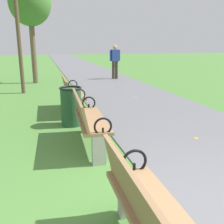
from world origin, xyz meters
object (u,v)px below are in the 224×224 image
object	(u,v)px
pedestrian_walking	(115,60)
trash_bin	(71,106)
park_bench_1	(154,221)
park_bench_2	(88,119)
tree_2	(30,3)
park_bench_3	(72,93)

from	to	relation	value
pedestrian_walking	trash_bin	size ratio (longest dim) A/B	1.93
park_bench_1	park_bench_2	bearing A→B (deg)	90.00
pedestrian_walking	park_bench_2	bearing A→B (deg)	-108.87
park_bench_1	trash_bin	xyz separation A→B (m)	(-0.15, 3.99, -0.06)
tree_2	pedestrian_walking	xyz separation A→B (m)	(3.78, 0.28, -2.41)
park_bench_2	trash_bin	size ratio (longest dim) A/B	1.93
park_bench_3	park_bench_1	bearing A→B (deg)	-90.00
park_bench_2	pedestrian_walking	xyz separation A→B (m)	(2.80, 8.18, 0.44)
park_bench_3	pedestrian_walking	xyz separation A→B (m)	(2.80, 5.76, 0.44)
park_bench_2	park_bench_3	bearing A→B (deg)	90.00
tree_2	trash_bin	world-z (taller)	tree_2
park_bench_1	tree_2	xyz separation A→B (m)	(-0.98, 10.61, 2.85)
park_bench_1	trash_bin	bearing A→B (deg)	92.11
park_bench_1	pedestrian_walking	size ratio (longest dim) A/B	0.99
park_bench_1	tree_2	distance (m)	11.03
park_bench_1	pedestrian_walking	xyz separation A→B (m)	(2.80, 10.89, 0.44)
park_bench_3	tree_2	world-z (taller)	tree_2
park_bench_2	tree_2	distance (m)	8.45
park_bench_2	trash_bin	distance (m)	1.29
tree_2	trash_bin	bearing A→B (deg)	-82.80
park_bench_3	trash_bin	xyz separation A→B (m)	(-0.15, -1.14, -0.06)
park_bench_2	tree_2	world-z (taller)	tree_2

